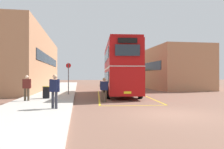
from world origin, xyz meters
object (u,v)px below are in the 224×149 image
pedestrian_boarding (104,88)px  single_deck_bus (120,77)px  pedestrian_waiting_near (27,86)px  bus_stop_sign (68,76)px  litter_bin (46,92)px  pedestrian_waiting_far (55,89)px  double_decker_bus (120,68)px

pedestrian_boarding → single_deck_bus: bearing=76.8°
pedestrian_waiting_near → bus_stop_sign: bearing=60.6°
pedestrian_boarding → litter_bin: pedestrian_boarding is taller
pedestrian_boarding → pedestrian_waiting_far: pedestrian_waiting_far is taller
pedestrian_waiting_far → pedestrian_boarding: bearing=49.3°
pedestrian_waiting_far → litter_bin: 5.32m
single_deck_bus → litter_bin: single_deck_bus is taller
single_deck_bus → pedestrian_boarding: (-6.14, -26.17, -0.68)m
single_deck_bus → bus_stop_sign: size_ratio=3.28×
pedestrian_waiting_near → double_decker_bus: bearing=33.5°
double_decker_bus → pedestrian_boarding: size_ratio=6.32×
pedestrian_boarding → pedestrian_waiting_near: (-5.15, 0.36, 0.16)m
double_decker_bus → pedestrian_waiting_far: (-5.05, -8.59, -1.36)m
bus_stop_sign → litter_bin: bearing=-115.4°
litter_bin → bus_stop_sign: size_ratio=0.32×
single_deck_bus → pedestrian_waiting_near: single_deck_bus is taller
double_decker_bus → pedestrian_boarding: double_decker_bus is taller
bus_stop_sign → pedestrian_waiting_far: bearing=-92.2°
pedestrian_waiting_near → pedestrian_waiting_far: size_ratio=0.97×
litter_bin → pedestrian_waiting_near: bearing=-127.5°
pedestrian_boarding → pedestrian_waiting_far: bearing=-130.7°
pedestrian_boarding → bus_stop_sign: (-2.62, 4.84, 0.85)m
litter_bin → bus_stop_sign: bearing=64.6°
pedestrian_boarding → double_decker_bus: bearing=67.9°
double_decker_bus → pedestrian_waiting_near: bearing=-146.5°
double_decker_bus → pedestrian_waiting_far: double_decker_bus is taller
pedestrian_waiting_near → litter_bin: size_ratio=1.90×
pedestrian_waiting_near → pedestrian_waiting_far: 4.38m
bus_stop_sign → pedestrian_waiting_near: bearing=-119.4°
bus_stop_sign → pedestrian_boarding: bearing=-61.5°
single_deck_bus → pedestrian_waiting_far: single_deck_bus is taller
single_deck_bus → pedestrian_boarding: size_ratio=5.50×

